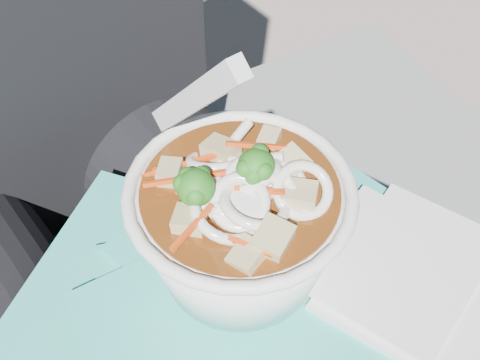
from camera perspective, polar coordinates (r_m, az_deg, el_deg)
person_body at (r=0.56m, az=-8.75°, el=-9.96°), size 0.34×0.94×1.03m
plastic_bag at (r=0.47m, az=1.97°, el=-11.72°), size 0.33×0.38×0.02m
napkins at (r=0.48m, az=15.29°, el=-8.18°), size 0.17×0.18×0.01m
udon_bowl at (r=0.44m, az=-0.01°, el=-3.45°), size 0.18×0.18×0.19m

